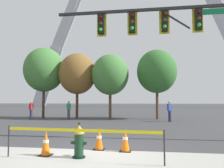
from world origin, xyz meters
name	(u,v)px	position (x,y,z in m)	size (l,w,h in m)	color
ground_plane	(89,152)	(0.00, 0.00, 0.00)	(240.00, 240.00, 0.00)	#3D3D3F
fire_hydrant	(79,141)	(-0.10, -0.76, 0.47)	(0.46, 0.48, 0.99)	black
caution_tape_barrier	(81,138)	(0.04, -1.10, 0.60)	(4.41, 0.34, 0.89)	#232326
traffic_cone_by_hydrant	(99,139)	(0.24, 0.38, 0.36)	(0.36, 0.36, 0.73)	black
traffic_cone_mid_sidewalk	(125,140)	(1.12, 0.23, 0.36)	(0.36, 0.36, 0.73)	black
traffic_cone_curb_edge	(46,143)	(-1.14, -0.65, 0.36)	(0.36, 0.36, 0.73)	black
traffic_signal_gantry	(175,35)	(3.02, 2.84, 4.40)	(7.82, 0.44, 6.00)	#232326
monument_arch	(140,24)	(0.00, 55.83, 22.91)	(61.14, 2.84, 51.89)	#B2B5BC
tree_far_left	(44,70)	(-7.68, 13.09, 4.49)	(3.75, 3.75, 6.56)	#473323
tree_left_mid	(77,74)	(-4.44, 13.03, 4.05)	(3.38, 3.38, 5.92)	#473323
tree_center_left	(110,75)	(-1.36, 12.70, 3.88)	(3.24, 3.24, 5.67)	brown
tree_center_right	(157,71)	(2.69, 13.48, 4.19)	(3.50, 3.50, 6.13)	brown
pedestrian_walking_left	(69,110)	(-4.78, 11.77, 0.82)	(0.38, 0.28, 1.59)	#38383D
pedestrian_standing_center	(31,110)	(-7.94, 11.30, 0.82)	(0.24, 0.36, 1.59)	#232847
pedestrian_walking_right	(170,111)	(3.53, 11.12, 0.82)	(0.39, 0.36, 1.59)	#232847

